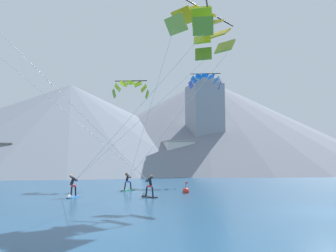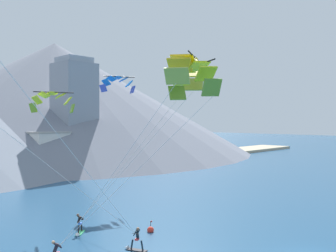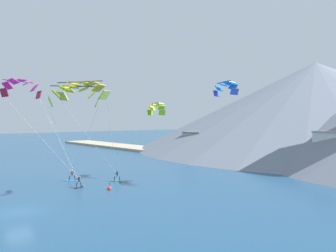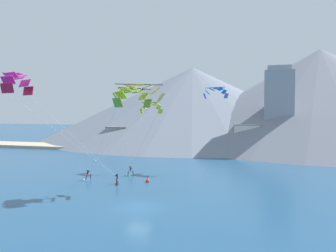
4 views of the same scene
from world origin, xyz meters
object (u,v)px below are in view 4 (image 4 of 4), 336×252
Objects in this scene: kitesurfer_near_trail at (87,177)px; kitesurfer_near_lead at (129,173)px; parafoil_kite_distant_high_outer at (151,107)px; parafoil_kite_mid_center at (17,82)px; race_marker_buoy at (148,181)px; kitesurfer_mid_center at (117,181)px; parafoil_kite_distant_low_drift at (216,92)px; parafoil_kite_near_trail at (133,96)px; parafoil_kite_near_lead at (139,91)px.

kitesurfer_near_lead is at bearing 45.83° from kitesurfer_near_trail.
kitesurfer_near_lead is at bearing -102.67° from parafoil_kite_distant_high_outer.
race_marker_buoy is at bearing 17.35° from parafoil_kite_mid_center.
parafoil_kite_distant_low_drift reaches higher than kitesurfer_mid_center.
parafoil_kite_near_lead is at bearing 63.60° from parafoil_kite_near_trail.
parafoil_kite_distant_low_drift reaches higher than parafoil_kite_near_trail.
parafoil_kite_near_lead is 13.35m from race_marker_buoy.
race_marker_buoy is (2.89, -10.38, -10.94)m from parafoil_kite_distant_high_outer.
parafoil_kite_near_lead is at bearing -113.85° from parafoil_kite_distant_low_drift.
parafoil_kite_mid_center reaches higher than kitesurfer_mid_center.
parafoil_kite_distant_low_drift is at bearing 39.95° from kitesurfer_near_lead.
kitesurfer_mid_center is at bearing 13.07° from parafoil_kite_mid_center.
parafoil_kite_near_trail reaches higher than race_marker_buoy.
kitesurfer_near_lead is at bearing 121.03° from parafoil_kite_near_lead.
parafoil_kite_near_lead reaches higher than kitesurfer_near_lead.
kitesurfer_mid_center is 12.50m from parafoil_kite_near_trail.
parafoil_kite_near_trail is 2.64× the size of parafoil_kite_distant_low_drift.
kitesurfer_near_lead is 5.76m from race_marker_buoy.
parafoil_kite_distant_high_outer reaches higher than race_marker_buoy.
parafoil_kite_near_trail is at bearing -35.14° from kitesurfer_mid_center.
kitesurfer_near_trail reaches higher than kitesurfer_near_lead.
parafoil_kite_near_lead is 2.78× the size of parafoil_kite_distant_low_drift.
kitesurfer_near_lead is 0.14× the size of parafoil_kite_near_trail.
parafoil_kite_mid_center reaches higher than parafoil_kite_near_lead.
parafoil_kite_near_lead is at bearing -15.60° from kitesurfer_near_trail.
kitesurfer_near_trail is (-4.74, -4.87, 0.05)m from kitesurfer_near_lead.
parafoil_kite_mid_center is (-17.60, -1.74, 1.45)m from parafoil_kite_near_lead.
kitesurfer_near_trail is 0.11× the size of parafoil_kite_mid_center.
kitesurfer_near_trail is 26.43m from parafoil_kite_distant_low_drift.
parafoil_kite_mid_center is 3.68× the size of parafoil_kite_distant_high_outer.
kitesurfer_near_lead is at bearing 95.90° from kitesurfer_mid_center.
parafoil_kite_distant_low_drift is at bearing 66.15° from parafoil_kite_near_lead.
parafoil_kite_distant_low_drift is (17.08, 15.21, 13.25)m from kitesurfer_near_trail.
parafoil_kite_near_trail is 11.72× the size of race_marker_buoy.
parafoil_kite_near_lead is 0.81× the size of parafoil_kite_mid_center.
parafoil_kite_distant_high_outer is at bearing 77.33° from kitesurfer_near_lead.
kitesurfer_mid_center is at bearing 159.42° from parafoil_kite_near_lead.
parafoil_kite_distant_high_outer is at bearing 101.93° from parafoil_kite_near_lead.
parafoil_kite_near_trail is (-0.47, -0.94, -0.70)m from parafoil_kite_near_lead.
parafoil_kite_distant_high_outer is 11.76m from parafoil_kite_distant_low_drift.
parafoil_kite_near_trail is at bearing -80.51° from parafoil_kite_distant_high_outer.
parafoil_kite_mid_center is (-13.12, -9.19, 13.95)m from kitesurfer_near_lead.
race_marker_buoy is (0.38, 4.67, -12.11)m from parafoil_kite_near_trail.
parafoil_kite_distant_low_drift reaches higher than kitesurfer_near_lead.
race_marker_buoy is at bearing 85.36° from parafoil_kite_near_trail.
race_marker_buoy is at bearing 31.18° from kitesurfer_mid_center.
kitesurfer_near_trail is 0.14× the size of parafoil_kite_near_lead.
parafoil_kite_near_trail is 12.99m from race_marker_buoy.
kitesurfer_mid_center is 16.55m from parafoil_kite_distant_high_outer.
parafoil_kite_distant_low_drift is (25.46, 19.53, -0.65)m from parafoil_kite_mid_center.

